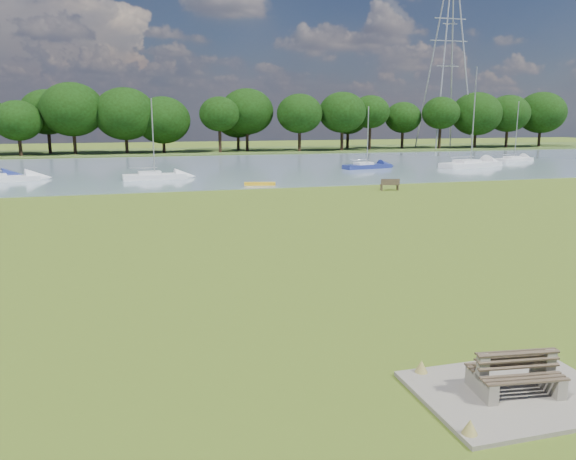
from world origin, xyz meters
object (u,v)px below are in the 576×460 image
object	(u,v)px
sailboat_2	(154,174)
sailboat_1	(514,158)
bench_pair	(515,374)
kayak	(260,184)
riverbank_bench	(390,185)
sailboat_3	(367,165)
sailboat_0	(470,163)
pylon	(449,37)

from	to	relation	value
sailboat_2	sailboat_1	bearing A→B (deg)	6.69
bench_pair	kayak	world-z (taller)	bench_pair
riverbank_bench	sailboat_3	world-z (taller)	sailboat_3
sailboat_2	riverbank_bench	bearing A→B (deg)	-39.95
bench_pair	kayak	xyz separation A→B (m)	(2.89, 38.00, -0.32)
sailboat_0	kayak	bearing A→B (deg)	-174.37
pylon	sailboat_0	bearing A→B (deg)	-116.35
sailboat_3	bench_pair	bearing A→B (deg)	-121.84
bench_pair	sailboat_3	world-z (taller)	sailboat_3
pylon	sailboat_3	size ratio (longest dim) A/B	4.49
riverbank_bench	sailboat_2	xyz separation A→B (m)	(-18.27, 13.13, 0.03)
bench_pair	kayak	size ratio (longest dim) A/B	0.74
sailboat_0	sailboat_2	size ratio (longest dim) A/B	1.51
kayak	pylon	world-z (taller)	pylon
pylon	sailboat_0	size ratio (longest dim) A/B	2.73
riverbank_bench	pylon	size ratio (longest dim) A/B	0.05
bench_pair	pylon	size ratio (longest dim) A/B	0.06
riverbank_bench	sailboat_3	distance (m)	18.81
sailboat_2	pylon	bearing A→B (deg)	31.34
pylon	bench_pair	bearing A→B (deg)	-119.89
pylon	sailboat_1	world-z (taller)	pylon
sailboat_0	sailboat_3	size ratio (longest dim) A/B	1.64
sailboat_2	sailboat_3	xyz separation A→B (m)	(23.97, 4.80, -0.03)
pylon	kayak	bearing A→B (deg)	-134.61
pylon	sailboat_2	distance (m)	69.23
sailboat_1	pylon	bearing A→B (deg)	58.48
riverbank_bench	sailboat_1	world-z (taller)	sailboat_1
kayak	sailboat_2	xyz separation A→B (m)	(-8.69, 7.30, 0.33)
bench_pair	sailboat_2	size ratio (longest dim) A/B	0.26
kayak	sailboat_3	world-z (taller)	sailboat_3
riverbank_bench	kayak	size ratio (longest dim) A/B	0.60
pylon	sailboat_2	size ratio (longest dim) A/B	4.13
bench_pair	sailboat_1	world-z (taller)	sailboat_1
pylon	sailboat_0	xyz separation A→B (m)	(-17.52, -35.38, -19.21)
riverbank_bench	pylon	bearing A→B (deg)	65.79
kayak	sailboat_2	distance (m)	11.35
pylon	sailboat_1	size ratio (longest dim) A/B	4.01
pylon	sailboat_1	xyz separation A→B (m)	(-7.09, -29.62, -19.34)
pylon	sailboat_3	world-z (taller)	pylon
bench_pair	sailboat_2	bearing A→B (deg)	104.31
riverbank_bench	sailboat_0	world-z (taller)	sailboat_0
kayak	sailboat_3	xyz separation A→B (m)	(15.28, 12.09, 0.30)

